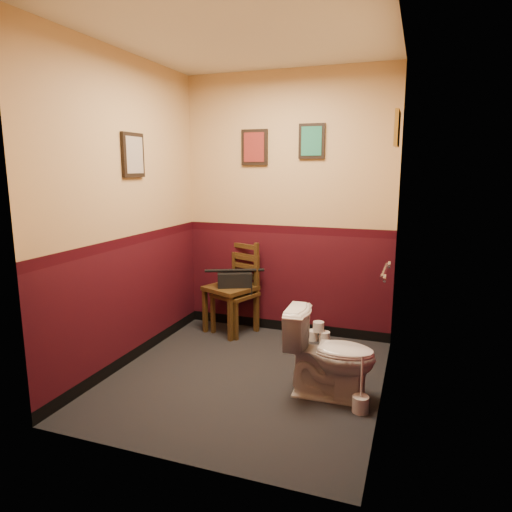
# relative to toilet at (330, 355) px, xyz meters

# --- Properties ---
(floor) EXTENTS (2.20, 2.40, 0.00)m
(floor) POSITION_rel_toilet_xyz_m (-0.72, 0.08, -0.34)
(floor) COLOR black
(floor) RESTS_ON ground
(ceiling) EXTENTS (2.20, 2.40, 0.00)m
(ceiling) POSITION_rel_toilet_xyz_m (-0.72, 0.08, 2.36)
(ceiling) COLOR silver
(ceiling) RESTS_ON ground
(wall_back) EXTENTS (2.20, 0.00, 2.70)m
(wall_back) POSITION_rel_toilet_xyz_m (-0.72, 1.28, 1.01)
(wall_back) COLOR #380A13
(wall_back) RESTS_ON ground
(wall_front) EXTENTS (2.20, 0.00, 2.70)m
(wall_front) POSITION_rel_toilet_xyz_m (-0.72, -1.12, 1.01)
(wall_front) COLOR #380A13
(wall_front) RESTS_ON ground
(wall_left) EXTENTS (0.00, 2.40, 2.70)m
(wall_left) POSITION_rel_toilet_xyz_m (-1.82, 0.08, 1.01)
(wall_left) COLOR #380A13
(wall_left) RESTS_ON ground
(wall_right) EXTENTS (0.00, 2.40, 2.70)m
(wall_right) POSITION_rel_toilet_xyz_m (0.38, 0.08, 1.01)
(wall_right) COLOR #380A13
(wall_right) RESTS_ON ground
(grab_bar) EXTENTS (0.05, 0.56, 0.06)m
(grab_bar) POSITION_rel_toilet_xyz_m (0.35, 0.33, 0.61)
(grab_bar) COLOR silver
(grab_bar) RESTS_ON wall_right
(framed_print_back_a) EXTENTS (0.28, 0.04, 0.36)m
(framed_print_back_a) POSITION_rel_toilet_xyz_m (-1.07, 1.26, 1.61)
(framed_print_back_a) COLOR black
(framed_print_back_a) RESTS_ON wall_back
(framed_print_back_b) EXTENTS (0.26, 0.04, 0.34)m
(framed_print_back_b) POSITION_rel_toilet_xyz_m (-0.47, 1.26, 1.66)
(framed_print_back_b) COLOR black
(framed_print_back_b) RESTS_ON wall_back
(framed_print_left) EXTENTS (0.04, 0.30, 0.38)m
(framed_print_left) POSITION_rel_toilet_xyz_m (-1.80, 0.18, 1.51)
(framed_print_left) COLOR black
(framed_print_left) RESTS_ON wall_left
(framed_print_right) EXTENTS (0.04, 0.34, 0.28)m
(framed_print_right) POSITION_rel_toilet_xyz_m (0.36, 0.68, 1.71)
(framed_print_right) COLOR olive
(framed_print_right) RESTS_ON wall_right
(toilet) EXTENTS (0.70, 0.41, 0.68)m
(toilet) POSITION_rel_toilet_xyz_m (0.00, 0.00, 0.00)
(toilet) COLOR white
(toilet) RESTS_ON floor
(toilet_brush) EXTENTS (0.12, 0.12, 0.43)m
(toilet_brush) POSITION_rel_toilet_xyz_m (0.26, -0.16, -0.27)
(toilet_brush) COLOR silver
(toilet_brush) RESTS_ON floor
(chair_left) EXTENTS (0.59, 0.59, 0.97)m
(chair_left) POSITION_rel_toilet_xyz_m (-1.25, 1.10, 0.15)
(chair_left) COLOR #4D3417
(chair_left) RESTS_ON floor
(chair_right) EXTENTS (0.50, 0.50, 0.83)m
(chair_right) POSITION_rel_toilet_xyz_m (-1.21, 1.09, 0.08)
(chair_right) COLOR #4D3417
(chair_right) RESTS_ON floor
(handbag) EXTENTS (0.40, 0.31, 0.26)m
(handbag) POSITION_rel_toilet_xyz_m (-1.22, 1.06, 0.21)
(handbag) COLOR black
(handbag) RESTS_ON chair_right
(tp_stack) EXTENTS (0.24, 0.12, 0.21)m
(tp_stack) POSITION_rel_toilet_xyz_m (-0.32, 1.10, -0.25)
(tp_stack) COLOR silver
(tp_stack) RESTS_ON floor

